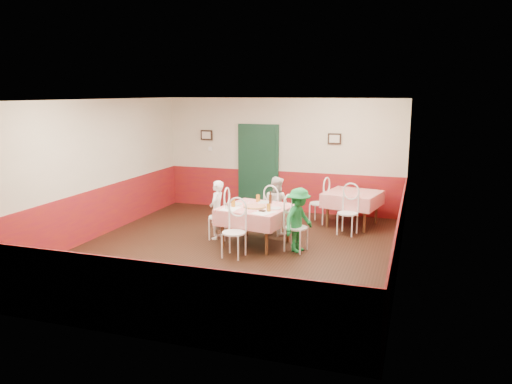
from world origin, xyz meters
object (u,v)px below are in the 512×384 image
(diner_far, at_px, (276,205))
(diner_right, at_px, (299,220))
(chair_left, at_px, (219,217))
(diner_left, at_px, (217,210))
(chair_second_a, at_px, (319,203))
(beer_bottle, at_px, (270,198))
(main_table, at_px, (256,226))
(glass_a, at_px, (233,203))
(glass_c, at_px, (258,198))
(second_table, at_px, (352,209))
(wallet, at_px, (262,211))
(chair_far, at_px, (275,213))
(chair_near, at_px, (234,233))
(pizza, at_px, (255,207))
(glass_b, at_px, (269,208))
(chair_right, at_px, (296,228))
(chair_second_b, at_px, (348,213))

(diner_far, xyz_separation_m, diner_right, (0.73, -1.04, -0.00))
(chair_left, xyz_separation_m, diner_left, (-0.05, 0.01, 0.15))
(chair_second_a, relative_size, beer_bottle, 4.09)
(main_table, distance_m, chair_second_a, 2.20)
(main_table, height_order, glass_a, glass_a)
(glass_c, bearing_deg, chair_left, -159.97)
(second_table, bearing_deg, wallet, -119.94)
(second_table, xyz_separation_m, chair_far, (-1.45, -1.19, 0.08))
(glass_a, bearing_deg, chair_far, 60.43)
(chair_near, relative_size, pizza, 2.20)
(second_table, xyz_separation_m, glass_b, (-1.25, -2.33, 0.46))
(chair_near, bearing_deg, chair_far, 84.79)
(chair_left, relative_size, glass_b, 6.32)
(chair_second_a, distance_m, glass_b, 2.41)
(diner_right, bearing_deg, beer_bottle, 74.12)
(glass_b, xyz_separation_m, glass_c, (-0.44, 0.71, 0.00))
(second_table, distance_m, chair_right, 2.31)
(chair_left, relative_size, chair_near, 1.00)
(chair_second_b, xyz_separation_m, diner_far, (-1.44, -0.39, 0.16))
(beer_bottle, bearing_deg, chair_left, -168.55)
(second_table, xyz_separation_m, diner_far, (-1.44, -1.14, 0.23))
(glass_a, xyz_separation_m, diner_left, (-0.47, 0.31, -0.23))
(glass_c, distance_m, diner_right, 1.16)
(main_table, xyz_separation_m, diner_far, (0.16, 0.89, 0.23))
(wallet, bearing_deg, diner_far, 103.56)
(chair_second_a, bearing_deg, chair_left, -29.92)
(main_table, relative_size, chair_second_b, 1.36)
(chair_right, distance_m, pizza, 0.90)
(glass_a, bearing_deg, glass_b, -10.87)
(glass_b, height_order, beer_bottle, beer_bottle)
(second_table, distance_m, diner_left, 3.12)
(chair_second_b, bearing_deg, diner_far, -152.82)
(main_table, bearing_deg, glass_b, -40.72)
(pizza, xyz_separation_m, glass_a, (-0.41, -0.09, 0.06))
(wallet, xyz_separation_m, diner_left, (-1.12, 0.49, -0.17))
(second_table, height_order, glass_b, glass_b)
(chair_far, relative_size, wallet, 8.18)
(main_table, height_order, chair_far, chair_far)
(chair_left, bearing_deg, chair_far, 120.47)
(second_table, bearing_deg, diner_right, -107.95)
(glass_c, relative_size, diner_far, 0.12)
(second_table, distance_m, glass_c, 2.38)
(main_table, distance_m, glass_c, 0.63)
(main_table, xyz_separation_m, beer_bottle, (0.18, 0.35, 0.49))
(chair_right, xyz_separation_m, glass_c, (-0.93, 0.56, 0.38))
(chair_second_a, height_order, pizza, chair_second_a)
(beer_bottle, bearing_deg, diner_left, -169.51)
(second_table, relative_size, chair_near, 1.24)
(chair_second_a, bearing_deg, diner_right, 12.93)
(main_table, bearing_deg, diner_right, -9.97)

